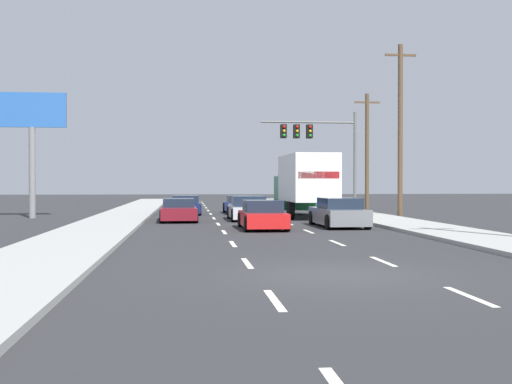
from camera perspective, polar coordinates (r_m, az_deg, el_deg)
The scene contains 15 objects.
ground_plane at distance 38.84m, azimuth -1.38°, elevation -2.07°, with size 140.00×140.00×0.00m, color #2B2B2D.
sidewalk_right at distance 35.15m, azimuth 10.40°, elevation -2.28°, with size 3.07×80.00×0.14m, color #9E9E99.
sidewalk_left at distance 33.91m, azimuth -12.19°, elevation -2.39°, with size 3.07×80.00×0.14m, color #9E9E99.
lane_markings at distance 35.95m, azimuth -1.00°, elevation -2.30°, with size 3.54×62.00×0.01m.
car_navy at distance 40.45m, azimuth -6.18°, elevation -1.18°, with size 1.87×4.39×1.17m.
car_maroon at distance 33.47m, azimuth -6.80°, elevation -1.63°, with size 1.96×4.71×1.16m.
car_blue at distance 41.44m, azimuth -1.39°, elevation -1.17°, with size 2.04×4.33×1.14m.
car_silver at distance 34.11m, azimuth -0.71°, elevation -1.51°, with size 1.97×4.48×1.26m.
car_red at distance 27.47m, azimuth 0.58°, elevation -2.09°, with size 1.85×4.10×1.23m.
box_truck at distance 36.84m, azimuth 4.26°, elevation 0.87°, with size 2.61×8.22×3.50m.
car_gray at distance 29.05m, azimuth 7.26°, elevation -1.88°, with size 1.97×4.45×1.29m.
traffic_signal_mast at distance 45.85m, azimuth 4.97°, elevation 4.75°, with size 6.79×0.69×6.95m.
utility_pole_mid at distance 38.22m, azimuth 12.52°, elevation 5.46°, with size 1.80×0.28×9.85m.
utility_pole_far at distance 46.65m, azimuth 9.70°, elevation 3.63°, with size 1.80×0.28×8.23m.
roadside_billboard at distance 38.06m, azimuth -19.03°, elevation 5.18°, with size 3.70×0.36×6.93m.
Camera 1 is at (-3.15, -13.66, 1.97)m, focal length 45.67 mm.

